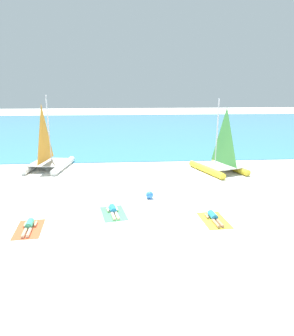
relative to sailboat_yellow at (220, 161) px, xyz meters
name	(u,v)px	position (x,y,z in m)	size (l,w,h in m)	color
ground_plane	(142,167)	(-5.41, 1.75, -0.76)	(120.00, 120.00, 0.00)	white
ocean_water	(133,128)	(-5.41, 23.16, -0.73)	(120.00, 40.00, 0.05)	teal
sailboat_yellow	(220,161)	(0.00, 0.00, 0.00)	(3.65, 4.50, 5.08)	yellow
sailboat_white	(48,158)	(-12.33, 1.72, 0.03)	(3.19, 4.42, 5.30)	white
towel_left	(29,229)	(-10.88, -8.40, -0.75)	(1.10, 1.90, 0.01)	#EA5933
sunbather_left	(29,226)	(-10.89, -8.33, -0.63)	(0.58, 1.57, 0.30)	#3FB28C
towel_middle	(114,213)	(-7.31, -6.97, -0.75)	(1.10, 1.90, 0.01)	#4CB266
sunbather_middle	(113,210)	(-7.32, -6.91, -0.63)	(0.69, 1.56, 0.30)	#268CCC
towel_right	(214,220)	(-2.70, -8.10, -0.75)	(1.10, 1.90, 0.01)	yellow
sunbather_right	(214,217)	(-2.70, -8.03, -0.63)	(0.57, 1.57, 0.30)	#268CCC
beach_ball	(150,195)	(-5.41, -5.07, -0.55)	(0.41, 0.41, 0.41)	#337FE5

